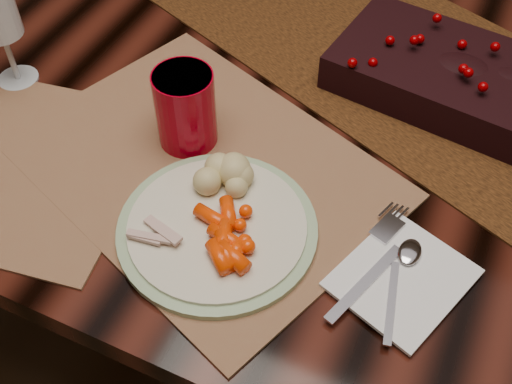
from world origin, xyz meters
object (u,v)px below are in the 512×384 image
at_px(dining_table, 313,232).
at_px(red_cup, 185,109).
at_px(dinner_plate, 217,228).
at_px(baby_carrots, 218,233).
at_px(centerpiece, 465,76).
at_px(placemat_main, 203,168).
at_px(wine_glass, 1,32).
at_px(mashed_potatoes, 224,173).
at_px(turkey_shreds, 160,230).
at_px(napkin, 402,278).

xyz_separation_m(dining_table, red_cup, (-0.14, -0.19, 0.43)).
bearing_deg(dinner_plate, baby_carrots, -58.55).
bearing_deg(centerpiece, dinner_plate, -119.53).
bearing_deg(placemat_main, wine_glass, -166.84).
distance_m(baby_carrots, wine_glass, 0.45).
bearing_deg(dinner_plate, placemat_main, 127.35).
xyz_separation_m(dining_table, mashed_potatoes, (-0.05, -0.26, 0.41)).
distance_m(centerpiece, turkey_shreds, 0.49).
bearing_deg(napkin, placemat_main, -171.97).
relative_size(mashed_potatoes, wine_glass, 0.41).
relative_size(mashed_potatoes, red_cup, 0.66).
relative_size(centerpiece, baby_carrots, 3.67).
relative_size(baby_carrots, napkin, 0.69).
distance_m(dining_table, red_cup, 0.49).
distance_m(dinner_plate, baby_carrots, 0.03).
xyz_separation_m(baby_carrots, turkey_shreds, (-0.06, -0.02, -0.00)).
bearing_deg(mashed_potatoes, turkey_shreds, -107.81).
distance_m(dining_table, dinner_plate, 0.50).
height_order(placemat_main, turkey_shreds, turkey_shreds).
bearing_deg(baby_carrots, red_cup, 129.61).
height_order(turkey_shreds, red_cup, red_cup).
distance_m(dining_table, baby_carrots, 0.53).
bearing_deg(turkey_shreds, red_cup, 108.00).
distance_m(dining_table, mashed_potatoes, 0.49).
bearing_deg(baby_carrots, dining_table, 87.05).
relative_size(dining_table, placemat_main, 3.75).
distance_m(baby_carrots, napkin, 0.22).
bearing_deg(dining_table, mashed_potatoes, -100.79).
xyz_separation_m(turkey_shreds, red_cup, (-0.05, 0.17, 0.03)).
relative_size(centerpiece, turkey_shreds, 5.27).
height_order(dining_table, red_cup, red_cup).
relative_size(placemat_main, red_cup, 4.36).
height_order(mashed_potatoes, wine_glass, wine_glass).
bearing_deg(napkin, dining_table, 143.38).
relative_size(turkey_shreds, napkin, 0.48).
height_order(centerpiece, napkin, centerpiece).
bearing_deg(mashed_potatoes, napkin, -7.85).
relative_size(dinner_plate, wine_glass, 1.40).
bearing_deg(red_cup, napkin, -16.48).
height_order(dinner_plate, turkey_shreds, turkey_shreds).
relative_size(placemat_main, baby_carrots, 4.75).
bearing_deg(mashed_potatoes, wine_glass, 169.63).
height_order(turkey_shreds, napkin, turkey_shreds).
distance_m(placemat_main, turkey_shreds, 0.13).
bearing_deg(napkin, wine_glass, -170.03).
xyz_separation_m(dinner_plate, turkey_shreds, (-0.05, -0.04, 0.02)).
height_order(napkin, red_cup, red_cup).
distance_m(dining_table, placemat_main, 0.45).
bearing_deg(dinner_plate, wine_glass, 161.92).
bearing_deg(red_cup, baby_carrots, -50.39).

